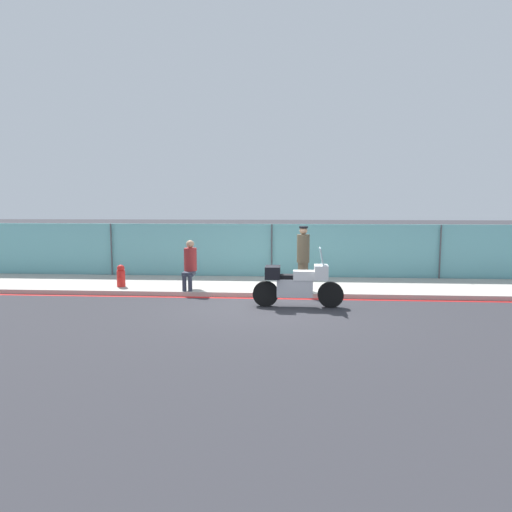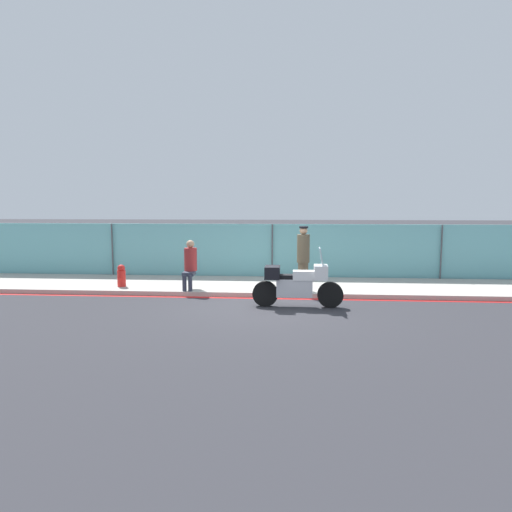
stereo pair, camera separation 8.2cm
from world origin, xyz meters
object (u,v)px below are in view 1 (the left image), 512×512
Objects in this scene: motorcycle at (297,283)px; person_seated_on_curb at (190,262)px; officer_standing at (303,257)px; fire_hydrant at (121,276)px.

person_seated_on_curb is at bearing 153.38° from motorcycle.
fire_hydrant is (-5.18, 0.15, -0.59)m from officer_standing.
person_seated_on_curb reaches higher than fire_hydrant.
person_seated_on_curb is 2.14× the size of fire_hydrant.
officer_standing is 1.29× the size of person_seated_on_curb.
motorcycle is at bearing -27.10° from person_seated_on_curb.
person_seated_on_curb reaches higher than motorcycle.
motorcycle is 3.32m from person_seated_on_curb.
officer_standing is 5.21m from fire_hydrant.
fire_hydrant is at bearing 178.37° from officer_standing.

